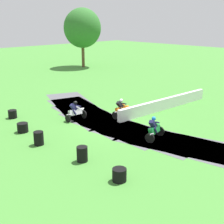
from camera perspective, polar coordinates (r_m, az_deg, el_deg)
ground_plane at (r=21.31m, az=-0.00°, el=-2.34°), size 120.00×120.00×0.00m
track_asphalt at (r=21.59m, az=0.90°, el=-2.06°), size 6.40×21.38×0.01m
safety_barrier at (r=25.16m, az=9.85°, el=1.52°), size 10.21×0.76×0.90m
motorcycle_lead_white at (r=22.31m, az=-6.68°, el=0.18°), size 1.70×0.84×1.43m
motorcycle_chase_orange at (r=22.78m, az=1.86°, el=0.65°), size 1.69×0.81×1.43m
motorcycle_trailing_green at (r=18.84m, az=7.90°, el=-3.03°), size 1.68×1.02×1.43m
tire_stack_near at (r=23.77m, az=-17.94°, el=-0.37°), size 0.62×0.62×0.60m
tire_stack_mid_a at (r=20.67m, az=-16.21°, el=-2.78°), size 0.69×0.69×0.60m
tire_stack_mid_b at (r=18.36m, az=-13.42°, el=-4.74°), size 0.57×0.57×0.80m
tire_stack_far at (r=15.94m, az=-5.55°, el=-7.75°), size 0.57×0.57×0.80m
tire_stack_extra_a at (r=14.14m, az=1.38°, el=-11.54°), size 0.65×0.65×0.60m
traffic_cone at (r=26.56m, az=9.04°, el=1.87°), size 0.28×0.28×0.44m
tree_far_right at (r=46.78m, az=-5.51°, el=15.21°), size 5.44×5.44×8.54m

